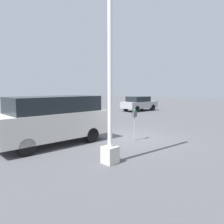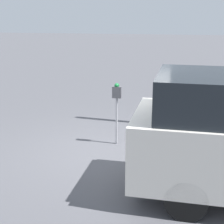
% 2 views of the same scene
% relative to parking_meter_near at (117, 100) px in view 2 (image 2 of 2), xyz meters
% --- Properties ---
extents(ground_plane, '(80.00, 80.00, 0.00)m').
position_rel_parking_meter_near_xyz_m(ground_plane, '(-0.08, -0.54, -1.06)').
color(ground_plane, '#4C4C51').
extents(parking_meter_near, '(0.20, 0.11, 1.44)m').
position_rel_parking_meter_near_xyz_m(parking_meter_near, '(0.00, 0.00, 0.00)').
color(parking_meter_near, '#9E9EA3').
rests_on(parking_meter_near, ground).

